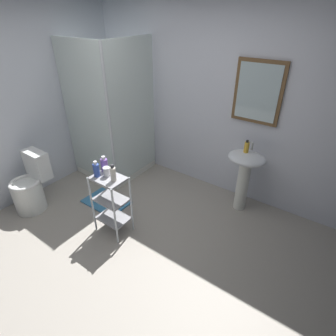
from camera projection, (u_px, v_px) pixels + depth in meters
ground_plane at (119, 255)px, 2.93m from camera, size 4.20×4.20×0.02m
wall_back at (210, 100)px, 3.58m from camera, size 4.20×0.14×2.50m
shower_stall at (114, 146)px, 4.16m from camera, size 0.92×0.92×2.00m
pedestal_sink at (245, 170)px, 3.33m from camera, size 0.46×0.37×0.81m
sink_faucet at (252, 146)px, 3.27m from camera, size 0.03×0.03×0.10m
toilet at (31, 187)px, 3.47m from camera, size 0.37×0.49×0.76m
storage_cart at (111, 200)px, 3.04m from camera, size 0.38×0.28×0.74m
hand_soap_bottle at (247, 147)px, 3.20m from camera, size 0.06×0.06×0.15m
shampoo_bottle_blue at (96, 170)px, 2.87m from camera, size 0.07×0.07×0.18m
lotion_bottle_white at (113, 174)px, 2.79m from camera, size 0.06×0.06×0.19m
conditioner_bottle_purple at (104, 165)px, 2.97m from camera, size 0.08×0.08×0.18m
rinse_cup at (107, 172)px, 2.89m from camera, size 0.07×0.07×0.10m
bath_mat at (106, 202)px, 3.71m from camera, size 0.60×0.40×0.02m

